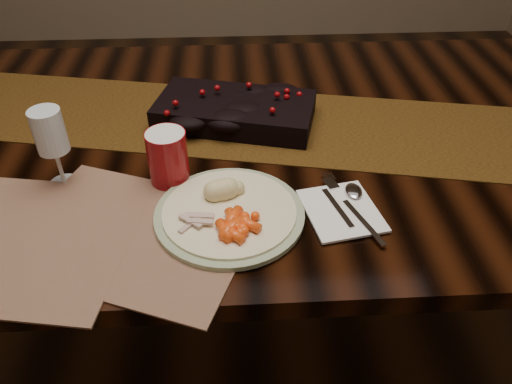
{
  "coord_description": "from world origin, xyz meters",
  "views": [
    {
      "loc": [
        -0.03,
        -0.98,
        1.35
      ],
      "look_at": [
        0.01,
        -0.29,
        0.8
      ],
      "focal_mm": 35.0,
      "sensor_mm": 36.0,
      "label": 1
    }
  ],
  "objects": [
    {
      "name": "placemat_second",
      "position": [
        -0.43,
        -0.33,
        0.75
      ],
      "size": [
        0.49,
        0.4,
        0.0
      ],
      "primitive_type": "cube",
      "rotation": [
        0.0,
        0.0,
        -0.17
      ],
      "color": "brown",
      "rests_on": "dining_table"
    },
    {
      "name": "dinner_plate",
      "position": [
        -0.04,
        -0.3,
        0.76
      ],
      "size": [
        0.31,
        0.31,
        0.02
      ],
      "primitive_type": "cylinder",
      "rotation": [
        0.0,
        0.0,
        -0.15
      ],
      "color": "#F6E8BD",
      "rests_on": "placemat_main"
    },
    {
      "name": "red_cup",
      "position": [
        -0.15,
        -0.18,
        0.81
      ],
      "size": [
        0.08,
        0.08,
        0.11
      ],
      "primitive_type": "cylinder",
      "rotation": [
        0.0,
        0.0,
        -0.0
      ],
      "color": "maroon",
      "rests_on": "placemat_main"
    },
    {
      "name": "floor",
      "position": [
        0.0,
        0.0,
        0.0
      ],
      "size": [
        5.0,
        5.0,
        0.0
      ],
      "primitive_type": "plane",
      "color": "black",
      "rests_on": "ground"
    },
    {
      "name": "mashed_potatoes",
      "position": [
        -0.05,
        -0.26,
        0.79
      ],
      "size": [
        0.09,
        0.08,
        0.04
      ],
      "primitive_type": null,
      "rotation": [
        0.0,
        0.0,
        0.14
      ],
      "color": "beige",
      "rests_on": "dinner_plate"
    },
    {
      "name": "wine_glass",
      "position": [
        -0.36,
        -0.18,
        0.83
      ],
      "size": [
        0.07,
        0.07,
        0.16
      ],
      "primitive_type": null,
      "rotation": [
        0.0,
        0.0,
        0.2
      ],
      "color": "silver",
      "rests_on": "dining_table"
    },
    {
      "name": "spoon",
      "position": [
        0.2,
        -0.31,
        0.76
      ],
      "size": [
        0.08,
        0.16,
        0.0
      ],
      "primitive_type": null,
      "rotation": [
        0.0,
        0.0,
        0.35
      ],
      "color": "silver",
      "rests_on": "napkin"
    },
    {
      "name": "centerpiece",
      "position": [
        -0.02,
        0.04,
        0.79
      ],
      "size": [
        0.39,
        0.27,
        0.07
      ],
      "primitive_type": null,
      "rotation": [
        0.0,
        0.0,
        -0.25
      ],
      "color": "black",
      "rests_on": "table_runner"
    },
    {
      "name": "placemat_main",
      "position": [
        -0.21,
        -0.33,
        0.75
      ],
      "size": [
        0.48,
        0.42,
        0.0
      ],
      "primitive_type": "cube",
      "rotation": [
        0.0,
        0.0,
        -0.38
      ],
      "color": "brown",
      "rests_on": "dining_table"
    },
    {
      "name": "turkey_shreds",
      "position": [
        -0.1,
        -0.33,
        0.78
      ],
      "size": [
        0.07,
        0.06,
        0.01
      ],
      "primitive_type": null,
      "rotation": [
        0.0,
        0.0,
        0.04
      ],
      "color": "tan",
      "rests_on": "dinner_plate"
    },
    {
      "name": "napkin",
      "position": [
        0.17,
        -0.3,
        0.76
      ],
      "size": [
        0.15,
        0.17,
        0.01
      ],
      "primitive_type": "cube",
      "rotation": [
        0.0,
        0.0,
        0.19
      ],
      "color": "white",
      "rests_on": "placemat_main"
    },
    {
      "name": "baby_carrots",
      "position": [
        -0.0,
        -0.34,
        0.78
      ],
      "size": [
        0.12,
        0.11,
        0.02
      ],
      "primitive_type": null,
      "rotation": [
        0.0,
        0.0,
        0.09
      ],
      "color": "#FF4E13",
      "rests_on": "dinner_plate"
    },
    {
      "name": "table_runner",
      "position": [
        -0.05,
        0.04,
        0.75
      ],
      "size": [
        1.6,
        0.63,
        0.0
      ],
      "primitive_type": "cube",
      "rotation": [
        0.0,
        0.0,
        -0.2
      ],
      "color": "#532A0C",
      "rests_on": "dining_table"
    },
    {
      "name": "dining_table",
      "position": [
        0.0,
        0.0,
        0.38
      ],
      "size": [
        1.8,
        1.0,
        0.75
      ],
      "primitive_type": "cube",
      "color": "black",
      "rests_on": "floor"
    },
    {
      "name": "fork",
      "position": [
        0.16,
        -0.28,
        0.76
      ],
      "size": [
        0.06,
        0.15,
        0.0
      ],
      "primitive_type": null,
      "rotation": [
        0.0,
        0.0,
        0.28
      ],
      "color": "#9FA0BE",
      "rests_on": "napkin"
    }
  ]
}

